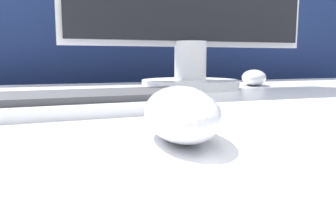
% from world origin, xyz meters
% --- Properties ---
extents(partition_panel, '(5.00, 0.03, 1.22)m').
position_xyz_m(partition_panel, '(0.00, 0.70, 0.61)').
color(partition_panel, navy).
rests_on(partition_panel, ground_plane).
extents(computer_mouse_near, '(0.08, 0.12, 0.04)m').
position_xyz_m(computer_mouse_near, '(0.01, -0.13, 0.79)').
color(computer_mouse_near, silver).
rests_on(computer_mouse_near, desk).
extents(keyboard, '(0.40, 0.14, 0.02)m').
position_xyz_m(keyboard, '(-0.11, 0.05, 0.78)').
color(keyboard, silver).
rests_on(keyboard, desk).
extents(computer_mouse_far, '(0.11, 0.12, 0.04)m').
position_xyz_m(computer_mouse_far, '(0.38, 0.35, 0.79)').
color(computer_mouse_far, silver).
rests_on(computer_mouse_far, desk).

